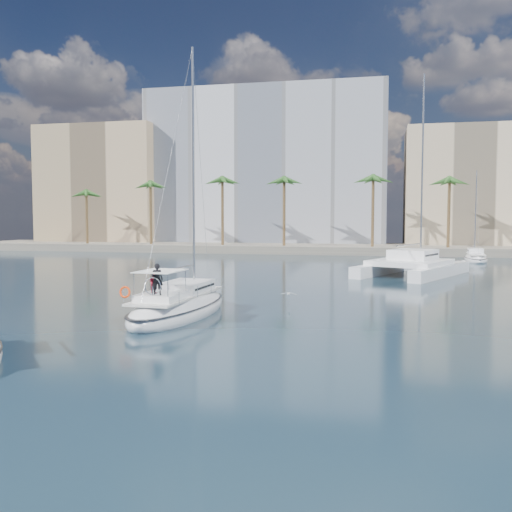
# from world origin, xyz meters

# --- Properties ---
(ground) EXTENTS (160.00, 160.00, 0.00)m
(ground) POSITION_xyz_m (0.00, 0.00, 0.00)
(ground) COLOR black
(ground) RESTS_ON ground
(quay) EXTENTS (120.00, 14.00, 1.20)m
(quay) POSITION_xyz_m (0.00, 61.00, 0.60)
(quay) COLOR gray
(quay) RESTS_ON ground
(building_modern) EXTENTS (42.00, 16.00, 28.00)m
(building_modern) POSITION_xyz_m (-12.00, 73.00, 14.00)
(building_modern) COLOR silver
(building_modern) RESTS_ON ground
(building_tan_left) EXTENTS (22.00, 14.00, 22.00)m
(building_tan_left) POSITION_xyz_m (-42.00, 69.00, 11.00)
(building_tan_left) COLOR tan
(building_tan_left) RESTS_ON ground
(building_beige) EXTENTS (20.00, 14.00, 20.00)m
(building_beige) POSITION_xyz_m (22.00, 70.00, 10.00)
(building_beige) COLOR beige
(building_beige) RESTS_ON ground
(palm_left) EXTENTS (3.60, 3.60, 12.30)m
(palm_left) POSITION_xyz_m (-34.00, 57.00, 10.28)
(palm_left) COLOR brown
(palm_left) RESTS_ON ground
(palm_centre) EXTENTS (3.60, 3.60, 12.30)m
(palm_centre) POSITION_xyz_m (0.00, 57.00, 10.28)
(palm_centre) COLOR brown
(palm_centre) RESTS_ON ground
(main_sloop) EXTENTS (4.17, 11.36, 16.61)m
(main_sloop) POSITION_xyz_m (-3.08, 1.21, 0.52)
(main_sloop) COLOR white
(main_sloop) RESTS_ON ground
(catamaran) EXTENTS (11.79, 15.19, 19.63)m
(catamaran) POSITION_xyz_m (11.17, 27.40, 1.18)
(catamaran) COLOR white
(catamaran) RESTS_ON ground
(seagull) EXTENTS (1.05, 0.45, 0.19)m
(seagull) POSITION_xyz_m (2.38, 7.00, 0.66)
(seagull) COLOR silver
(seagull) RESTS_ON ground
(moored_yacht_a) EXTENTS (3.37, 9.52, 11.90)m
(moored_yacht_a) POSITION_xyz_m (20.00, 47.00, 0.00)
(moored_yacht_a) COLOR white
(moored_yacht_a) RESTS_ON ground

